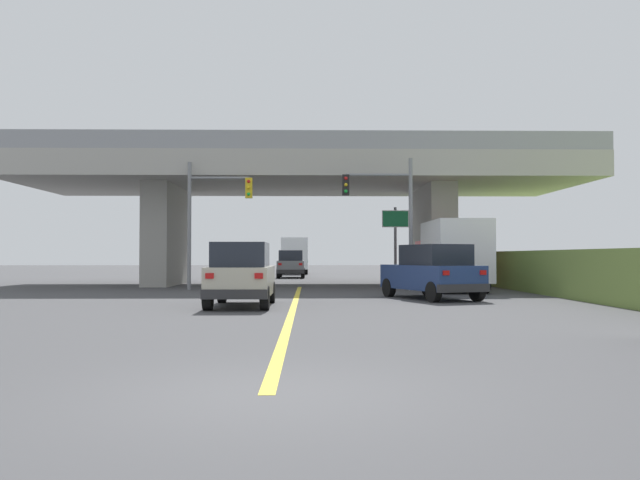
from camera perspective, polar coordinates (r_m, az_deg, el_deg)
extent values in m
plane|color=#424244|center=(36.65, -1.73, -3.92)|extent=(160.00, 160.00, 0.00)
cube|color=#A8A59E|center=(36.89, -1.72, 5.63)|extent=(30.48, 10.92, 1.28)
cube|color=#9A9891|center=(37.48, -13.22, 0.37)|extent=(1.38, 6.55, 5.48)
cube|color=#9A9891|center=(37.29, 9.84, 0.36)|extent=(1.38, 6.55, 5.48)
cube|color=gray|center=(31.80, -1.84, 8.75)|extent=(30.48, 0.20, 0.90)
cube|color=gray|center=(42.30, -1.62, 6.21)|extent=(30.48, 0.20, 0.90)
cube|color=yellow|center=(20.66, -2.32, -5.83)|extent=(0.20, 26.20, 0.01)
cube|color=#B7B29E|center=(20.91, -6.85, -3.56)|extent=(1.87, 4.23, 0.90)
cube|color=#1E232D|center=(20.58, -6.93, -1.28)|extent=(1.64, 2.32, 0.76)
cube|color=#2D2D30|center=(18.88, -7.49, -4.73)|extent=(1.91, 0.20, 0.28)
cube|color=red|center=(18.88, -9.63, -3.11)|extent=(0.24, 0.06, 0.16)
cube|color=red|center=(18.72, -5.38, -3.14)|extent=(0.24, 0.06, 0.16)
cylinder|color=black|center=(22.58, -8.55, -4.54)|extent=(0.26, 0.72, 0.72)
cylinder|color=black|center=(22.42, -4.31, -4.57)|extent=(0.26, 0.72, 0.72)
cylinder|color=black|center=(19.49, -9.77, -5.03)|extent=(0.26, 0.72, 0.72)
cylinder|color=black|center=(19.31, -4.85, -5.08)|extent=(0.26, 0.72, 0.72)
cube|color=navy|center=(24.71, 9.65, -3.22)|extent=(3.37, 4.89, 0.90)
cube|color=#1E232D|center=(24.41, 10.04, -1.29)|extent=(2.47, 2.91, 0.76)
cube|color=#2D2D30|center=(22.86, 12.44, -4.13)|extent=(1.96, 0.87, 0.28)
cube|color=red|center=(22.38, 10.95, -2.84)|extent=(0.25, 0.14, 0.16)
cube|color=red|center=(23.19, 14.06, -2.77)|extent=(0.25, 0.14, 0.16)
cylinder|color=black|center=(25.79, 6.04, -4.16)|extent=(0.49, 0.77, 0.72)
cylinder|color=black|center=(26.64, 9.44, -4.06)|extent=(0.49, 0.77, 0.72)
cylinder|color=black|center=(22.82, 9.89, -4.50)|extent=(0.49, 0.77, 0.72)
cylinder|color=black|center=(23.77, 13.57, -4.36)|extent=(0.49, 0.77, 0.72)
cube|color=red|center=(33.25, 10.46, -1.73)|extent=(2.20, 2.00, 1.90)
cube|color=white|center=(29.92, 11.74, -0.97)|extent=(2.31, 4.80, 2.73)
cube|color=#195999|center=(29.93, 11.75, -2.28)|extent=(2.33, 4.71, 0.24)
cylinder|color=black|center=(33.08, 8.76, -3.39)|extent=(0.30, 0.90, 0.90)
cylinder|color=black|center=(33.48, 12.14, -3.35)|extent=(0.30, 0.90, 0.90)
cylinder|color=black|center=(28.56, 10.33, -3.69)|extent=(0.30, 0.90, 0.90)
cylinder|color=black|center=(29.02, 14.21, -3.64)|extent=(0.30, 0.90, 0.90)
cube|color=slate|center=(48.49, -2.54, -2.35)|extent=(1.95, 4.48, 0.90)
cube|color=#1E232D|center=(48.15, -2.55, -1.37)|extent=(1.72, 2.46, 0.76)
cube|color=#2D2D30|center=(46.31, -2.61, -2.78)|extent=(1.99, 0.20, 0.28)
cube|color=red|center=(46.26, -3.52, -2.12)|extent=(0.24, 0.06, 0.16)
cube|color=red|center=(46.21, -1.71, -2.12)|extent=(0.24, 0.06, 0.16)
cylinder|color=black|center=(50.22, -3.49, -2.83)|extent=(0.26, 0.72, 0.72)
cylinder|color=black|center=(50.18, -1.49, -2.83)|extent=(0.26, 0.72, 0.72)
cylinder|color=black|center=(46.85, -3.67, -2.93)|extent=(0.26, 0.72, 0.72)
cylinder|color=black|center=(46.80, -1.52, -2.94)|extent=(0.26, 0.72, 0.72)
cylinder|color=slate|center=(30.29, 7.93, 1.36)|extent=(0.18, 0.18, 6.11)
cylinder|color=slate|center=(30.29, 5.10, 5.70)|extent=(3.00, 0.12, 0.12)
cube|color=black|center=(30.12, 2.26, 4.82)|extent=(0.32, 0.26, 0.96)
sphere|color=red|center=(30.00, 2.28, 5.42)|extent=(0.16, 0.16, 0.16)
sphere|color=gold|center=(29.97, 2.28, 4.85)|extent=(0.16, 0.16, 0.16)
sphere|color=green|center=(29.94, 2.28, 4.28)|extent=(0.16, 0.16, 0.16)
cylinder|color=slate|center=(31.36, -11.35, 1.21)|extent=(0.18, 0.18, 6.04)
cylinder|color=slate|center=(31.33, -8.80, 5.39)|extent=(2.81, 0.12, 0.12)
cube|color=gold|center=(31.11, -6.23, 4.54)|extent=(0.32, 0.26, 0.96)
sphere|color=red|center=(31.00, -6.26, 5.12)|extent=(0.16, 0.16, 0.16)
sphere|color=gold|center=(30.97, -6.26, 4.57)|extent=(0.16, 0.16, 0.16)
sphere|color=green|center=(30.94, -6.26, 4.01)|extent=(0.16, 0.16, 0.16)
cylinder|color=#56595E|center=(34.13, 6.60, -0.61)|extent=(0.14, 0.14, 4.14)
cube|color=#146638|center=(34.12, 6.61, 1.85)|extent=(1.31, 0.08, 0.81)
cube|color=white|center=(34.12, 6.61, 1.85)|extent=(1.39, 0.04, 0.89)
cube|color=silver|center=(61.66, -2.14, -1.61)|extent=(2.20, 2.00, 1.90)
cube|color=silver|center=(58.33, -2.21, -1.19)|extent=(2.31, 4.67, 2.76)
cube|color=#197F4C|center=(58.33, -2.21, -1.87)|extent=(2.33, 4.58, 0.24)
cylinder|color=black|center=(61.70, -3.07, -2.49)|extent=(0.30, 0.90, 0.90)
cylinder|color=black|center=(61.66, -1.21, -2.49)|extent=(0.30, 0.90, 0.90)
cylinder|color=black|center=(57.20, -3.24, -2.57)|extent=(0.30, 0.90, 0.90)
cylinder|color=black|center=(57.16, -1.23, -2.57)|extent=(0.30, 0.90, 0.90)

